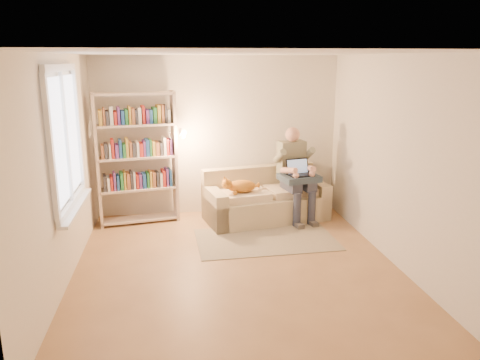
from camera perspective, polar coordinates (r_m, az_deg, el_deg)
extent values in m
plane|color=#946A43|center=(6.01, -0.45, -10.43)|extent=(4.50, 4.50, 0.00)
cube|color=white|center=(5.45, -0.50, 15.22)|extent=(4.00, 4.50, 0.02)
cube|color=silver|center=(5.68, -20.91, 1.01)|extent=(0.02, 4.50, 2.60)
cube|color=silver|center=(6.18, 18.24, 2.27)|extent=(0.02, 4.50, 2.60)
cube|color=silver|center=(7.78, -2.76, 5.37)|extent=(4.00, 0.02, 2.60)
cube|color=silver|center=(3.46, 4.68, -6.37)|extent=(4.00, 0.02, 2.60)
plane|color=white|center=(5.80, -20.52, 4.84)|extent=(0.00, 1.50, 1.50)
cube|color=white|center=(5.73, -21.13, 12.65)|extent=(0.05, 1.50, 0.08)
cube|color=white|center=(5.96, -19.76, -2.65)|extent=(0.05, 1.50, 0.08)
cube|color=white|center=(5.79, -20.42, 4.84)|extent=(0.04, 0.05, 1.50)
cube|color=white|center=(5.97, -19.34, -3.10)|extent=(0.12, 1.52, 0.04)
cube|color=#C8B78D|center=(7.61, 3.18, -3.35)|extent=(2.07, 1.23, 0.41)
cube|color=#C8B78D|center=(7.80, 2.26, 0.24)|extent=(1.93, 0.57, 0.42)
cube|color=#C8B78D|center=(7.30, -3.12, -3.40)|extent=(0.36, 0.89, 0.58)
cube|color=#C8B78D|center=(7.95, 8.98, -2.07)|extent=(0.36, 0.89, 0.58)
cube|color=beige|center=(7.34, 0.22, -1.87)|extent=(0.92, 0.73, 0.12)
cube|color=beige|center=(7.67, 6.34, -1.24)|extent=(0.92, 0.73, 0.12)
cube|color=gray|center=(7.63, 6.28, 2.57)|extent=(0.46, 0.31, 0.58)
sphere|color=tan|center=(7.54, 6.43, 5.54)|extent=(0.23, 0.23, 0.23)
cube|color=#323546|center=(7.41, 6.25, -0.56)|extent=(0.26, 0.50, 0.18)
cube|color=#323546|center=(7.52, 7.99, -0.39)|extent=(0.26, 0.50, 0.18)
cylinder|color=#323546|center=(7.31, 6.97, -3.63)|extent=(0.12, 0.12, 0.54)
cylinder|color=#323546|center=(7.42, 8.73, -3.40)|extent=(0.12, 0.12, 0.54)
ellipsoid|color=orange|center=(7.27, 0.30, -0.75)|extent=(0.48, 0.32, 0.20)
sphere|color=orange|center=(7.14, -1.51, -0.48)|extent=(0.16, 0.16, 0.16)
cylinder|color=orange|center=(7.40, 1.88, -0.79)|extent=(0.22, 0.09, 0.06)
cube|color=#2A3A4A|center=(7.43, 7.42, 0.29)|extent=(0.66, 0.58, 0.10)
cube|color=black|center=(7.38, 7.59, 0.65)|extent=(0.42, 0.33, 0.02)
cube|color=black|center=(7.46, 7.19, 1.69)|extent=(0.38, 0.16, 0.24)
plane|color=#8CA5CC|center=(7.46, 7.19, 1.69)|extent=(0.35, 0.16, 0.33)
cube|color=beige|center=(7.40, -17.02, 2.19)|extent=(0.10, 0.32, 2.07)
cube|color=beige|center=(7.52, -7.97, 2.86)|extent=(0.10, 0.32, 2.07)
cube|color=beige|center=(7.69, -12.07, -4.61)|extent=(1.27, 0.52, 0.03)
cube|color=beige|center=(7.55, -12.27, -1.00)|extent=(1.27, 0.52, 0.03)
cube|color=beige|center=(7.43, -12.48, 2.74)|extent=(1.27, 0.52, 0.03)
cube|color=beige|center=(7.35, -12.69, 6.59)|extent=(1.27, 0.52, 0.03)
cube|color=beige|center=(7.30, -12.89, 10.24)|extent=(1.27, 0.52, 0.03)
cube|color=#B2261E|center=(7.51, -12.33, 0.03)|extent=(1.08, 0.43, 0.25)
cube|color=#66337F|center=(7.41, -12.53, 3.80)|extent=(1.08, 0.43, 0.25)
cube|color=#1E4C8C|center=(7.33, -12.75, 7.67)|extent=(1.08, 0.43, 0.25)
cylinder|color=beige|center=(7.49, -8.66, 3.31)|extent=(0.11, 0.11, 0.04)
cone|color=beige|center=(7.34, -7.19, 5.62)|extent=(0.16, 0.18, 0.17)
cube|color=gray|center=(6.82, 3.17, -7.26)|extent=(2.02, 1.24, 0.01)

